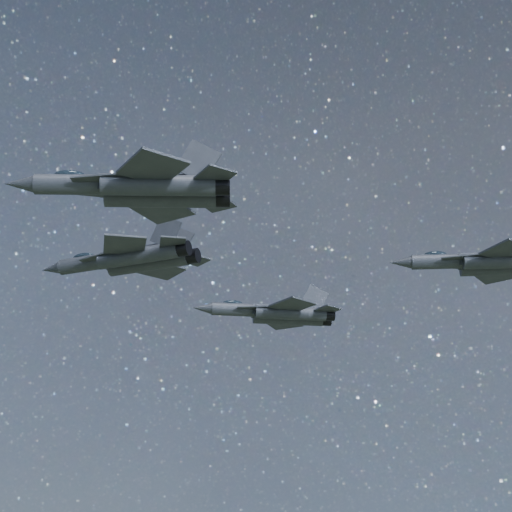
# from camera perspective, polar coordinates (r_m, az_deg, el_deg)

# --- Properties ---
(jet_lead) EXTENTS (19.26, 13.54, 4.86)m
(jet_lead) POSITION_cam_1_polar(r_m,az_deg,el_deg) (90.74, -8.31, -0.17)
(jet_lead) COLOR #2C2F37
(jet_left) EXTENTS (17.26, 11.33, 4.44)m
(jet_left) POSITION_cam_1_polar(r_m,az_deg,el_deg) (101.50, 1.46, -3.83)
(jet_left) COLOR #2C2F37
(jet_right) EXTENTS (18.24, 12.26, 4.61)m
(jet_right) POSITION_cam_1_polar(r_m,az_deg,el_deg) (66.64, -7.68, 4.52)
(jet_right) COLOR #2C2F37
(jet_slot) EXTENTS (17.37, 11.89, 4.36)m
(jet_slot) POSITION_cam_1_polar(r_m,az_deg,el_deg) (88.95, 15.29, -0.41)
(jet_slot) COLOR #2C2F37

